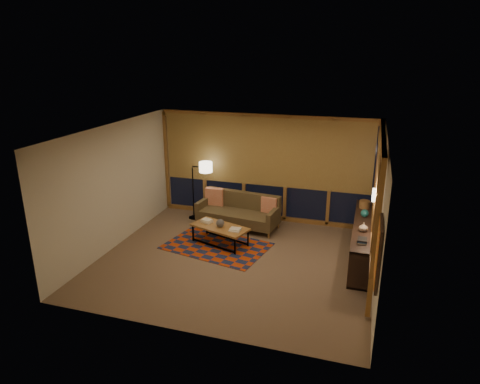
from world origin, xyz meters
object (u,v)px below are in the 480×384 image
(coffee_table, at_px, (220,235))
(bookshelf, at_px, (362,239))
(sofa, at_px, (238,211))
(floor_lamp, at_px, (193,190))

(coffee_table, height_order, bookshelf, bookshelf)
(sofa, xyz_separation_m, floor_lamp, (-1.27, 0.23, 0.36))
(sofa, distance_m, coffee_table, 1.07)
(coffee_table, relative_size, floor_lamp, 0.84)
(sofa, relative_size, coffee_table, 1.53)
(floor_lamp, distance_m, bookshelf, 4.35)
(sofa, xyz_separation_m, coffee_table, (-0.08, -1.05, -0.19))
(sofa, height_order, coffee_table, sofa)
(coffee_table, bearing_deg, floor_lamp, 150.92)
(bookshelf, bearing_deg, sofa, 166.75)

